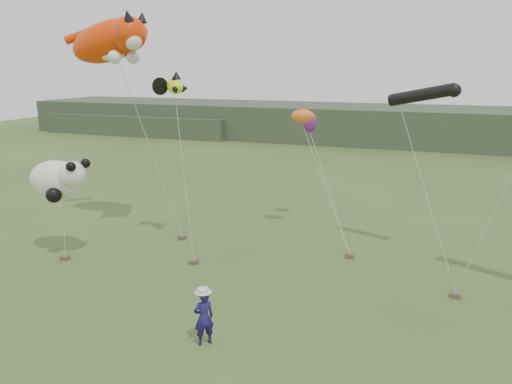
# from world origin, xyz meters

# --- Properties ---
(ground) EXTENTS (120.00, 120.00, 0.00)m
(ground) POSITION_xyz_m (0.00, 0.00, 0.00)
(ground) COLOR #385123
(ground) RESTS_ON ground
(headland) EXTENTS (90.00, 13.00, 4.00)m
(headland) POSITION_xyz_m (-3.11, 44.69, 1.92)
(headland) COLOR #2D3D28
(headland) RESTS_ON ground
(festival_attendant) EXTENTS (0.77, 0.76, 1.79)m
(festival_attendant) POSITION_xyz_m (-0.12, -1.78, 0.90)
(festival_attendant) COLOR #1B1654
(festival_attendant) RESTS_ON ground
(sandbag_anchors) EXTENTS (16.89, 4.99, 0.18)m
(sandbag_anchors) POSITION_xyz_m (-1.57, 4.91, 0.09)
(sandbag_anchors) COLOR brown
(sandbag_anchors) RESTS_ON ground
(cat_kite) EXTENTS (5.85, 3.12, 3.02)m
(cat_kite) POSITION_xyz_m (-9.43, 7.50, 9.79)
(cat_kite) COLOR #E33303
(cat_kite) RESTS_ON ground
(fish_kite) EXTENTS (2.27, 1.50, 1.09)m
(fish_kite) POSITION_xyz_m (-5.65, 6.20, 7.64)
(fish_kite) COLOR #F1FF1A
(fish_kite) RESTS_ON ground
(panda_kite) EXTENTS (3.12, 2.02, 1.94)m
(panda_kite) POSITION_xyz_m (-9.74, 3.11, 3.55)
(panda_kite) COLOR white
(panda_kite) RESTS_ON ground
(misc_kites) EXTENTS (1.19, 2.37, 1.38)m
(misc_kites) POSITION_xyz_m (-0.34, 11.08, 5.82)
(misc_kites) COLOR orange
(misc_kites) RESTS_ON ground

